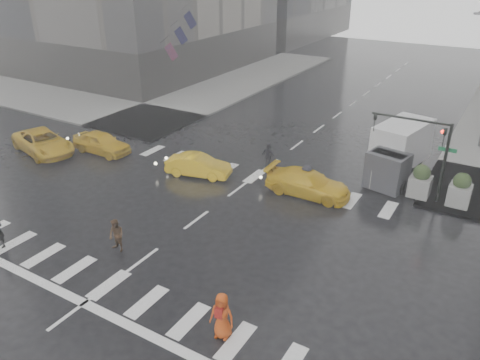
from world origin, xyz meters
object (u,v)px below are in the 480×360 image
Objects in this scene: taxi_front at (102,143)px; taxi_mid at (198,166)px; box_truck at (398,150)px; traffic_signal_pole at (427,144)px; pedestrian_orange at (222,316)px; pedestrian_brown at (116,236)px.

taxi_front reaches higher than taxi_mid.
taxi_mid is at bearing -137.57° from box_truck.
taxi_mid is at bearing -163.16° from traffic_signal_pole.
box_truck reaches higher than taxi_front.
box_truck reaches higher than taxi_mid.
box_truck reaches higher than pedestrian_orange.
pedestrian_brown is 8.52m from taxi_mid.
pedestrian_brown is 0.37× the size of taxi_front.
box_truck is (17.78, 6.47, 0.93)m from taxi_front.
traffic_signal_pole reaches higher than box_truck.
box_truck is at bearing -69.85° from taxi_front.
traffic_signal_pole is 12.78m from taxi_mid.
pedestrian_brown is at bearing 176.40° from taxi_mid.
taxi_mid is 0.67× the size of box_truck.
taxi_front is at bearing -168.44° from traffic_signal_pole.
pedestrian_orange is at bearing -84.47° from box_truck.
taxi_mid is (-11.99, -3.63, -2.58)m from traffic_signal_pole.
pedestrian_orange is 0.31× the size of box_truck.
taxi_mid is (-1.55, 8.38, -0.14)m from pedestrian_brown.
taxi_front is at bearing 78.87° from taxi_mid.
pedestrian_orange reaches higher than taxi_front.
taxi_front is at bearing 137.53° from pedestrian_orange.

